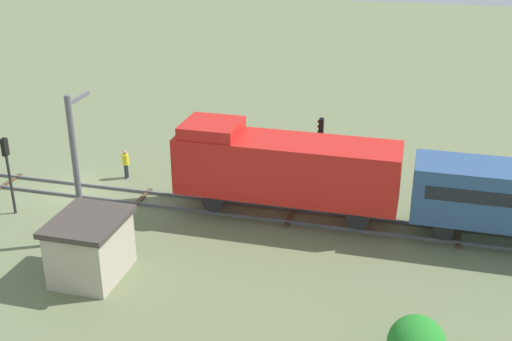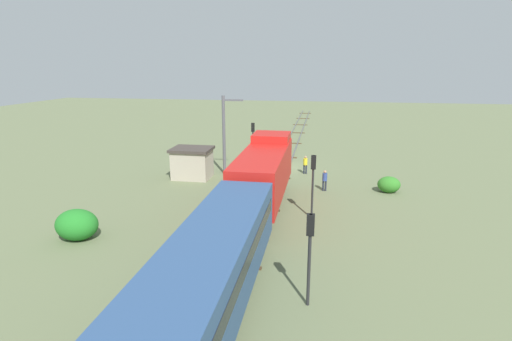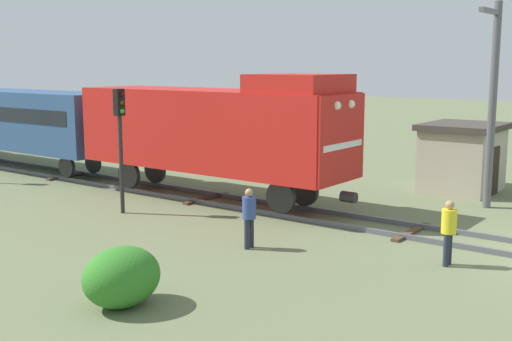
{
  "view_description": "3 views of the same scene",
  "coord_description": "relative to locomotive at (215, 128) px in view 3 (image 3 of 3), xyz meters",
  "views": [
    {
      "loc": [
        28.66,
        18.1,
        15.14
      ],
      "look_at": [
        0.77,
        10.74,
        2.73
      ],
      "focal_mm": 45.0,
      "sensor_mm": 36.0,
      "label": 1
    },
    {
      "loc": [
        -3.96,
        38.33,
        9.89
      ],
      "look_at": [
        1.03,
        9.27,
        2.03
      ],
      "focal_mm": 28.0,
      "sensor_mm": 36.0,
      "label": 2
    },
    {
      "loc": [
        -17.96,
        -3.41,
        5.1
      ],
      "look_at": [
        0.32,
        10.26,
        1.29
      ],
      "focal_mm": 45.0,
      "sensor_mm": 36.0,
      "label": 3
    }
  ],
  "objects": [
    {
      "name": "locomotive",
      "position": [
        0.0,
        0.0,
        0.0
      ],
      "size": [
        2.9,
        11.6,
        4.6
      ],
      "color": "red",
      "rests_on": "railway_track"
    },
    {
      "name": "passenger_car_leading",
      "position": [
        0.0,
        13.34,
        -0.25
      ],
      "size": [
        2.84,
        14.0,
        3.66
      ],
      "color": "#2D4C7A",
      "rests_on": "railway_track"
    },
    {
      "name": "traffic_signal_mid",
      "position": [
        -3.4,
        1.32,
        0.19
      ],
      "size": [
        0.32,
        0.34,
        4.27
      ],
      "color": "#262628",
      "rests_on": "ground"
    },
    {
      "name": "worker_near_track",
      "position": [
        -2.4,
        -9.78,
        -1.78
      ],
      "size": [
        0.38,
        0.38,
        1.7
      ],
      "rotation": [
        0.0,
        0.0,
        4.11
      ],
      "color": "#262B38",
      "rests_on": "ground"
    },
    {
      "name": "worker_by_signal",
      "position": [
        -4.2,
        -4.79,
        -1.78
      ],
      "size": [
        0.38,
        0.38,
        1.7
      ],
      "rotation": [
        0.0,
        0.0,
        2.89
      ],
      "color": "#262B38",
      "rests_on": "ground"
    },
    {
      "name": "catenary_mast",
      "position": [
        4.93,
        -8.48,
        1.08
      ],
      "size": [
        1.94,
        0.28,
        7.22
      ],
      "color": "#595960",
      "rests_on": "ground"
    },
    {
      "name": "relay_hut",
      "position": [
        7.5,
        -6.68,
        -1.38
      ],
      "size": [
        3.5,
        2.9,
        2.74
      ],
      "color": "#B2A893",
      "rests_on": "ground"
    },
    {
      "name": "bush_near",
      "position": [
        9.93,
        6.98,
        -1.87
      ],
      "size": [
        2.48,
        2.03,
        1.81
      ],
      "primitive_type": "ellipsoid",
      "color": "#237C26",
      "rests_on": "ground"
    },
    {
      "name": "bush_mid",
      "position": [
        -9.25,
        -5.26,
        -2.13
      ],
      "size": [
        1.78,
        1.45,
        1.29
      ],
      "primitive_type": "ellipsoid",
      "color": "#317B26",
      "rests_on": "ground"
    }
  ]
}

